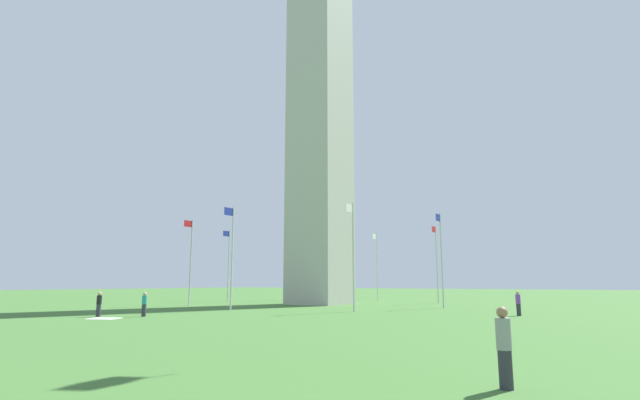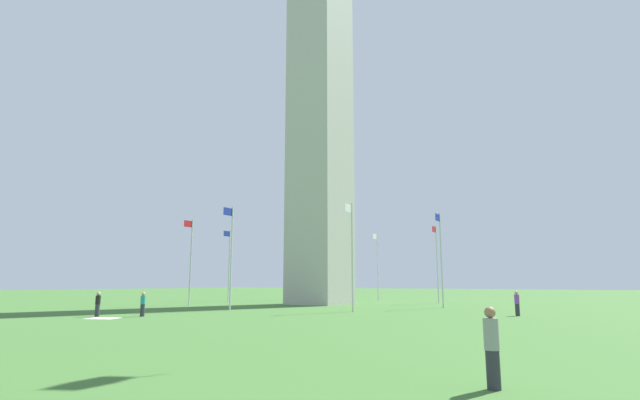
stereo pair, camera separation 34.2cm
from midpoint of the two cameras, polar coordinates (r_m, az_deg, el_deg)
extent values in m
plane|color=#3D6B2D|center=(50.83, -0.20, -12.23)|extent=(260.00, 260.00, 0.00)
cube|color=#B7B2A8|center=(54.40, -0.18, 11.30)|extent=(5.44, 5.44, 43.49)
cylinder|color=silver|center=(40.57, -10.60, -6.73)|extent=(0.14, 0.14, 8.45)
cube|color=#1E2D99|center=(40.54, -10.97, -1.35)|extent=(1.00, 0.03, 0.64)
cylinder|color=silver|center=(38.05, 3.71, -6.69)|extent=(0.14, 0.14, 8.45)
cube|color=white|center=(37.97, 3.23, -0.96)|extent=(1.00, 0.03, 0.64)
cylinder|color=silver|center=(44.90, 13.98, -6.88)|extent=(0.14, 0.14, 8.45)
cube|color=#1E2D99|center=(44.71, 13.55, -2.03)|extent=(1.00, 0.03, 0.64)
cylinder|color=silver|center=(54.92, 13.47, -7.37)|extent=(0.14, 0.14, 8.45)
cube|color=red|center=(54.67, 13.11, -3.41)|extent=(1.00, 0.03, 0.64)
cylinder|color=silver|center=(62.16, 6.59, -7.82)|extent=(0.14, 0.14, 8.45)
cube|color=white|center=(61.91, 6.29, -4.31)|extent=(1.00, 0.03, 0.64)
cylinder|color=silver|center=(63.73, -2.53, -7.92)|extent=(0.14, 0.14, 8.45)
cube|color=red|center=(63.52, -2.80, -4.50)|extent=(1.00, 0.03, 0.64)
cylinder|color=silver|center=(59.11, -10.93, -7.61)|extent=(0.14, 0.14, 8.45)
cube|color=#1E2D99|center=(58.97, -11.19, -3.92)|extent=(1.00, 0.03, 0.64)
cylinder|color=silver|center=(49.93, -15.24, -7.09)|extent=(0.14, 0.14, 8.45)
cube|color=red|center=(49.87, -15.52, -2.72)|extent=(1.00, 0.03, 0.64)
cylinder|color=#2D2D38|center=(34.74, -20.38, -12.14)|extent=(0.29, 0.29, 0.80)
cylinder|color=teal|center=(34.71, -20.31, -11.02)|extent=(0.32, 0.32, 0.56)
sphere|color=tan|center=(34.70, -20.28, -10.36)|extent=(0.24, 0.24, 0.24)
cylinder|color=#2D2D38|center=(35.83, 22.19, -11.94)|extent=(0.29, 0.29, 0.80)
cylinder|color=purple|center=(35.80, 22.11, -10.81)|extent=(0.32, 0.32, 0.62)
sphere|color=tan|center=(35.79, 22.07, -10.12)|extent=(0.24, 0.24, 0.24)
cylinder|color=#2D2D38|center=(35.74, -24.98, -11.76)|extent=(0.29, 0.29, 0.80)
cylinder|color=black|center=(35.71, -24.90, -10.66)|extent=(0.32, 0.32, 0.57)
sphere|color=tan|center=(35.70, -24.85, -10.01)|extent=(0.24, 0.24, 0.24)
cylinder|color=#2D2D38|center=(11.42, 20.25, -18.31)|extent=(0.29, 0.29, 0.80)
cylinder|color=gray|center=(11.32, 20.03, -14.66)|extent=(0.32, 0.32, 0.66)
sphere|color=#936B4C|center=(11.29, 19.89, -12.38)|extent=(0.24, 0.24, 0.24)
cube|color=white|center=(33.76, -24.44, -12.64)|extent=(2.04, 2.23, 0.01)
camera|label=1|loc=(0.17, -90.19, 0.03)|focal=27.06mm
camera|label=2|loc=(0.17, 89.81, -0.03)|focal=27.06mm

